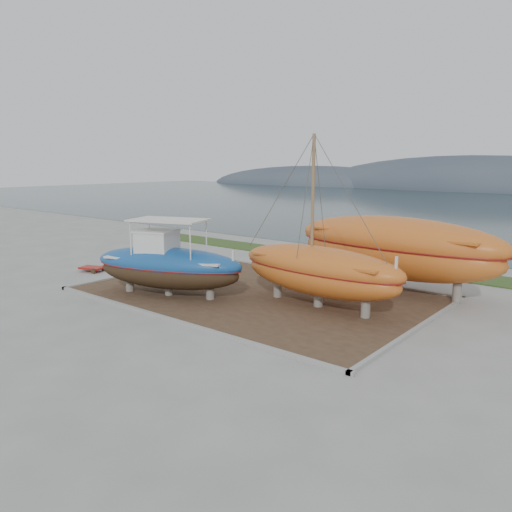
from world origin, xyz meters
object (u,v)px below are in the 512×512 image
Objects in this scene: orange_sailboat at (320,223)px; orange_bare_hull at (395,255)px; red_trailer at (92,269)px; white_dinghy at (200,268)px; blue_caique at (168,258)px.

orange_sailboat is 5.97m from orange_bare_hull.
red_trailer is at bearing -168.19° from orange_sailboat.
orange_bare_hull is at bearing 28.19° from white_dinghy.
red_trailer is (-7.11, -2.95, -0.56)m from white_dinghy.
blue_caique is 8.37m from orange_sailboat.
blue_caique is at bearing -132.40° from orange_bare_hull.
blue_caique is 12.41m from orange_bare_hull.
orange_bare_hull is at bearing 4.44° from red_trailer.
white_dinghy is (-1.49, 3.77, -1.40)m from blue_caique.
orange_bare_hull is at bearing 77.03° from orange_sailboat.
white_dinghy is 0.36× the size of orange_bare_hull.
orange_sailboat is 0.75× the size of orange_bare_hull.
blue_caique is 0.70× the size of orange_bare_hull.
orange_sailboat is (7.40, 3.27, 2.13)m from blue_caique.
orange_sailboat reaches higher than white_dinghy.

